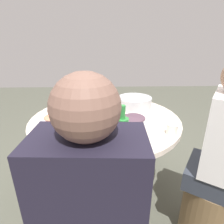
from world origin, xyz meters
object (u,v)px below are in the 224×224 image
tea_cup_far (45,140)px  diner_right (91,206)px  dish_eggplant (134,119)px  dish_shrimp (54,118)px  rice_bowl (134,102)px  stool_for_diner_left (208,212)px  round_dining_table (105,128)px  tea_cup_near (172,130)px  dish_tofu_braise (86,105)px  green_bottle (122,134)px  soup_bowl (97,129)px

tea_cup_far → diner_right: bearing=-58.4°
dish_eggplant → dish_shrimp: (-0.60, 0.04, -0.00)m
rice_bowl → diner_right: size_ratio=0.40×
dish_shrimp → stool_for_diner_left: 1.25m
round_dining_table → dish_shrimp: 0.40m
tea_cup_near → tea_cup_far: bearing=-172.9°
dish_shrimp → tea_cup_near: 0.85m
tea_cup_far → dish_shrimp: bearing=96.1°
dish_tofu_braise → green_bottle: bearing=-70.3°
round_dining_table → diner_right: (-0.05, -0.88, 0.15)m
soup_bowl → dish_shrimp: soup_bowl is taller
dish_shrimp → dish_tofu_braise: size_ratio=0.97×
soup_bowl → dish_eggplant: soup_bowl is taller
dish_shrimp → diner_right: (0.34, -0.84, 0.04)m
dish_shrimp → tea_cup_far: tea_cup_far is taller
tea_cup_near → stool_for_diner_left: 0.61m
tea_cup_near → dish_tofu_braise: bearing=137.2°
dish_eggplant → tea_cup_far: 0.64m
soup_bowl → tea_cup_far: 0.32m
dish_shrimp → green_bottle: green_bottle is taller
tea_cup_far → dish_tofu_braise: bearing=75.6°
tea_cup_far → stool_for_diner_left: (1.02, -0.07, -0.52)m
dish_tofu_braise → tea_cup_far: size_ratio=3.04×
round_dining_table → green_bottle: 0.54m
dish_shrimp → tea_cup_near: (0.81, -0.26, 0.02)m
dish_eggplant → dish_tofu_braise: size_ratio=1.05×
stool_for_diner_left → green_bottle: bearing=-178.0°
round_dining_table → rice_bowl: size_ratio=3.79×
stool_for_diner_left → diner_right: size_ratio=0.61×
stool_for_diner_left → dish_tofu_braise: bearing=139.5°
rice_bowl → dish_shrimp: 0.70m
soup_bowl → dish_shrimp: size_ratio=1.13×
soup_bowl → tea_cup_far: (-0.30, -0.12, -0.00)m
round_dining_table → green_bottle: (0.09, -0.49, 0.21)m
soup_bowl → green_bottle: size_ratio=0.93×
diner_right → green_bottle: bearing=71.3°
rice_bowl → diner_right: bearing=-105.5°
rice_bowl → round_dining_table: bearing=-138.8°
dish_shrimp → rice_bowl: bearing=22.9°
dish_eggplant → diner_right: 0.84m
round_dining_table → dish_tofu_braise: size_ratio=5.07×
dish_eggplant → tea_cup_far: (-0.56, -0.31, 0.01)m
rice_bowl → tea_cup_near: rice_bowl is taller
soup_bowl → dish_tofu_braise: 0.55m
dish_tofu_braise → rice_bowl: bearing=-4.0°
rice_bowl → diner_right: diner_right is taller
round_dining_table → green_bottle: bearing=-79.6°
soup_bowl → tea_cup_far: soup_bowl is taller
soup_bowl → stool_for_diner_left: (0.72, -0.20, -0.53)m
soup_bowl → dish_tofu_braise: (-0.13, 0.53, -0.02)m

